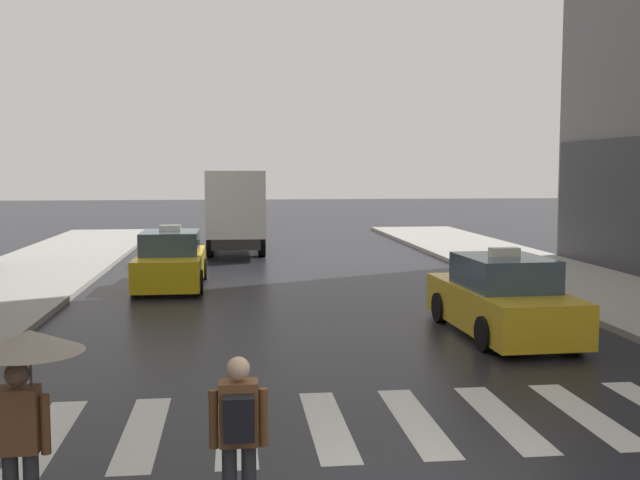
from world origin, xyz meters
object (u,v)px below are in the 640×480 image
Objects in this scene: taxi_lead at (502,299)px; taxi_second at (171,262)px; box_truck at (236,208)px; pedestrian_with_backpack at (239,430)px; pedestrian_with_umbrella at (26,377)px.

taxi_lead is 1.01× the size of taxi_second.
taxi_lead is 0.61× the size of box_truck.
pedestrian_with_backpack is (-0.09, -23.77, -0.88)m from box_truck.
taxi_second is 15.05m from pedestrian_with_backpack.
pedestrian_with_backpack is at bearing -124.88° from taxi_lead.
taxi_lead is at bearing 46.50° from pedestrian_with_umbrella.
pedestrian_with_umbrella reaches higher than taxi_lead.
taxi_lead is 2.79× the size of pedestrian_with_backpack.
pedestrian_with_backpack is at bearing -2.14° from pedestrian_with_umbrella.
box_truck is 4.58× the size of pedestrian_with_backpack.
pedestrian_with_umbrella reaches higher than pedestrian_with_backpack.
pedestrian_with_backpack is (1.82, -14.94, 0.25)m from taxi_second.
pedestrian_with_backpack is at bearing -83.04° from taxi_second.
box_truck is at bearing 108.45° from taxi_lead.
taxi_second is 0.60× the size of box_truck.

